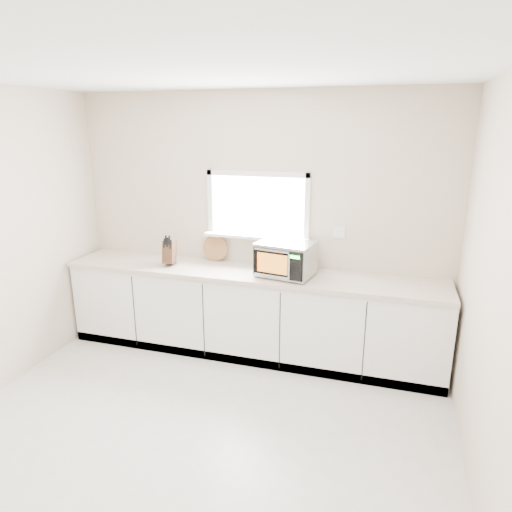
% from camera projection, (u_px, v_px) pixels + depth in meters
% --- Properties ---
extents(ground, '(4.00, 4.00, 0.00)m').
position_uv_depth(ground, '(180.00, 458.00, 3.36)').
color(ground, beige).
rests_on(ground, ground).
extents(back_wall, '(4.00, 0.17, 2.70)m').
position_uv_depth(back_wall, '(258.00, 223.00, 4.81)').
color(back_wall, beige).
rests_on(back_wall, ground).
extents(cabinets, '(3.92, 0.60, 0.88)m').
position_uv_depth(cabinets, '(250.00, 314.00, 4.80)').
color(cabinets, white).
rests_on(cabinets, ground).
extents(countertop, '(3.92, 0.64, 0.04)m').
position_uv_depth(countertop, '(249.00, 273.00, 4.66)').
color(countertop, beige).
rests_on(countertop, cabinets).
extents(microwave, '(0.59, 0.50, 0.34)m').
position_uv_depth(microwave, '(286.00, 258.00, 4.47)').
color(microwave, black).
rests_on(microwave, countertop).
extents(knife_block, '(0.15, 0.25, 0.33)m').
position_uv_depth(knife_block, '(169.00, 252.00, 4.83)').
color(knife_block, '#4A2C1A').
rests_on(knife_block, countertop).
extents(cutting_board, '(0.28, 0.07, 0.28)m').
position_uv_depth(cutting_board, '(215.00, 248.00, 4.98)').
color(cutting_board, '#9A663B').
rests_on(cutting_board, countertop).
extents(coffee_grinder, '(0.17, 0.17, 0.24)m').
position_uv_depth(coffee_grinder, '(303.00, 262.00, 4.54)').
color(coffee_grinder, '#ACAFB3').
rests_on(coffee_grinder, countertop).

